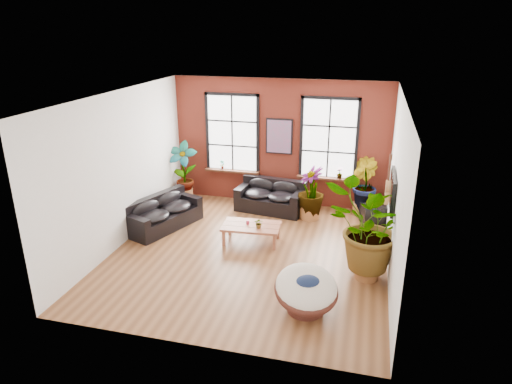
% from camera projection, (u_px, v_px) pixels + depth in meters
% --- Properties ---
extents(room, '(6.04, 6.54, 3.54)m').
position_uv_depth(room, '(251.00, 177.00, 9.79)').
color(room, brown).
rests_on(room, ground).
extents(sofa_back, '(1.93, 1.13, 0.84)m').
position_uv_depth(sofa_back, '(271.00, 197.00, 12.53)').
color(sofa_back, black).
rests_on(sofa_back, ground).
extents(sofa_left, '(1.50, 2.17, 0.79)m').
position_uv_depth(sofa_left, '(162.00, 214.00, 11.48)').
color(sofa_left, black).
rests_on(sofa_left, ground).
extents(coffee_table, '(1.39, 0.85, 0.52)m').
position_uv_depth(coffee_table, '(251.00, 227.00, 10.67)').
color(coffee_table, '#954F35').
rests_on(coffee_table, ground).
extents(papasan_chair, '(1.47, 1.48, 0.85)m').
position_uv_depth(papasan_chair, '(306.00, 290.00, 8.05)').
color(papasan_chair, '#52261D').
rests_on(papasan_chair, ground).
extents(poster, '(0.74, 0.06, 0.98)m').
position_uv_depth(poster, '(279.00, 136.00, 12.48)').
color(poster, black).
rests_on(poster, room).
extents(tv_wall_unit, '(0.13, 1.86, 1.20)m').
position_uv_depth(tv_wall_unit, '(391.00, 191.00, 9.60)').
color(tv_wall_unit, black).
rests_on(tv_wall_unit, room).
extents(media_box, '(0.71, 0.65, 0.49)m').
position_uv_depth(media_box, '(373.00, 215.00, 11.71)').
color(media_box, black).
rests_on(media_box, ground).
extents(pot_back_left, '(0.55, 0.55, 0.36)m').
position_uv_depth(pot_back_left, '(185.00, 195.00, 13.26)').
color(pot_back_left, '#9C5E33').
rests_on(pot_back_left, ground).
extents(pot_back_right, '(0.58, 0.58, 0.34)m').
position_uv_depth(pot_back_right, '(361.00, 209.00, 12.29)').
color(pot_back_right, '#9C5E33').
rests_on(pot_back_right, ground).
extents(pot_right_wall, '(0.62, 0.62, 0.35)m').
position_uv_depth(pot_right_wall, '(367.00, 270.00, 9.21)').
color(pot_right_wall, '#9C5E33').
rests_on(pot_right_wall, ground).
extents(pot_mid, '(0.66, 0.66, 0.38)m').
position_uv_depth(pot_mid, '(309.00, 211.00, 12.05)').
color(pot_mid, '#9C5E33').
rests_on(pot_mid, ground).
extents(floor_plant_back_left, '(0.89, 0.65, 1.60)m').
position_uv_depth(floor_plant_back_left, '(183.00, 169.00, 12.99)').
color(floor_plant_back_left, '#1E5216').
rests_on(floor_plant_back_left, ground).
extents(floor_plant_back_right, '(0.93, 0.98, 1.41)m').
position_uv_depth(floor_plant_back_right, '(363.00, 184.00, 12.08)').
color(floor_plant_back_right, '#1E5216').
rests_on(floor_plant_back_right, ground).
extents(floor_plant_right_wall, '(2.17, 2.17, 1.83)m').
position_uv_depth(floor_plant_right_wall, '(369.00, 229.00, 8.91)').
color(floor_plant_right_wall, '#1E5216').
rests_on(floor_plant_right_wall, ground).
extents(floor_plant_mid, '(0.99, 0.99, 1.27)m').
position_uv_depth(floor_plant_mid, '(311.00, 191.00, 11.84)').
color(floor_plant_mid, '#1E5216').
rests_on(floor_plant_mid, ground).
extents(table_plant, '(0.24, 0.21, 0.24)m').
position_uv_depth(table_plant, '(259.00, 223.00, 10.45)').
color(table_plant, '#1E5216').
rests_on(table_plant, coffee_table).
extents(sill_plant_left, '(0.17, 0.17, 0.27)m').
position_uv_depth(sill_plant_left, '(222.00, 165.00, 13.13)').
color(sill_plant_left, '#1E5216').
rests_on(sill_plant_left, room).
extents(sill_plant_right, '(0.19, 0.19, 0.27)m').
position_uv_depth(sill_plant_right, '(340.00, 173.00, 12.36)').
color(sill_plant_right, '#1E5216').
rests_on(sill_plant_right, room).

